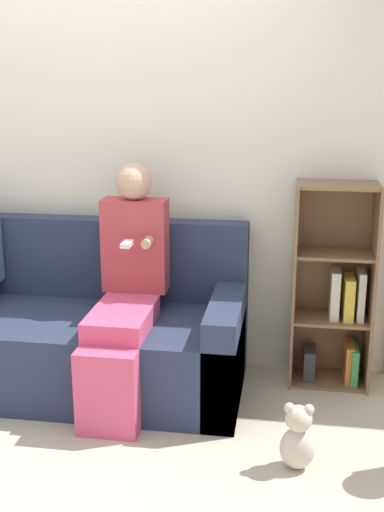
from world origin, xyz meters
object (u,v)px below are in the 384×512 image
(couch, at_px, (59,335))
(bookshelf, at_px, (335,297))
(teddy_bear, at_px, (298,438))
(adult_seated, at_px, (126,284))

(couch, bearing_deg, bookshelf, 10.29)
(couch, relative_size, teddy_bear, 6.57)
(adult_seated, distance_m, bookshelf, 1.21)
(adult_seated, relative_size, bookshelf, 1.09)
(couch, height_order, adult_seated, adult_seated)
(couch, bearing_deg, adult_seated, -11.56)
(couch, xyz_separation_m, bookshelf, (1.59, 0.29, 0.22))
(adult_seated, bearing_deg, bookshelf, 18.29)
(teddy_bear, bearing_deg, bookshelf, 78.24)
(couch, distance_m, adult_seated, 0.58)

